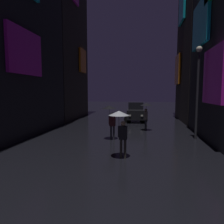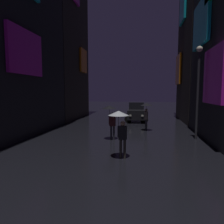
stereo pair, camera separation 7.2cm
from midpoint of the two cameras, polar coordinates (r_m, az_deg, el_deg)
The scene contains 7 objects.
building_left_far at distance 24.33m, azimuth -14.43°, elevation 21.23°, with size 4.25×7.88×18.98m.
building_right_far at distance 23.35m, azimuth 25.52°, elevation 25.77°, with size 4.25×7.11×22.26m.
pedestrian_far_right_clear at distance 8.71m, azimuth 2.52°, elevation -2.61°, with size 0.90×0.90×2.12m.
pedestrian_foreground_left_black at distance 12.16m, azimuth -0.28°, elevation -0.22°, with size 0.90×0.90×2.12m.
pedestrian_midstreet_centre_black at distance 15.24m, azimuth 9.95°, elevation 0.91°, with size 0.90×0.90×2.12m.
car_distant at distance 20.47m, azimuth 7.05°, elevation 0.09°, with size 2.39×4.22×1.92m.
streetlamp_right_far at distance 13.30m, azimuth 23.53°, elevation 7.84°, with size 0.36×0.36×5.66m.
Camera 2 is at (1.85, 0.45, 2.94)m, focal length 32.00 mm.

